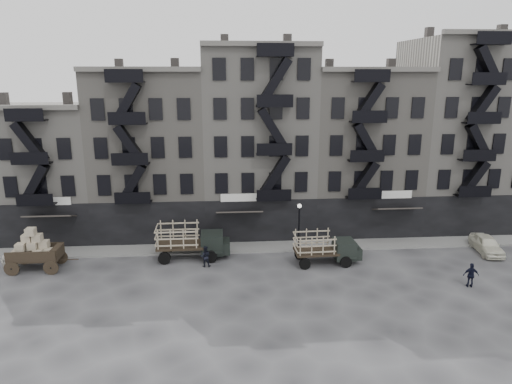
{
  "coord_description": "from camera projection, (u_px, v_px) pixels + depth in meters",
  "views": [
    {
      "loc": [
        -3.31,
        -33.69,
        14.95
      ],
      "look_at": [
        -0.56,
        4.0,
        5.01
      ],
      "focal_mm": 32.0,
      "sensor_mm": 36.0,
      "label": 1
    }
  ],
  "objects": [
    {
      "name": "sidewalk",
      "position": [
        262.0,
        247.0,
        40.13
      ],
      "size": [
        55.0,
        2.5,
        0.15
      ],
      "primitive_type": "cube",
      "color": "slate",
      "rests_on": "ground"
    },
    {
      "name": "pedestrian_mid",
      "position": [
        205.0,
        256.0,
        36.03
      ],
      "size": [
        0.84,
        0.66,
        1.71
      ],
      "primitive_type": "imported",
      "rotation": [
        0.0,
        0.0,
        3.16
      ],
      "color": "black",
      "rests_on": "ground"
    },
    {
      "name": "policeman",
      "position": [
        471.0,
        275.0,
        32.57
      ],
      "size": [
        1.13,
        0.64,
        1.81
      ],
      "primitive_type": "imported",
      "rotation": [
        0.0,
        0.0,
        2.95
      ],
      "color": "black",
      "rests_on": "ground"
    },
    {
      "name": "building_center",
      "position": [
        257.0,
        141.0,
        43.84
      ],
      "size": [
        10.0,
        11.35,
        18.2
      ],
      "color": "gray",
      "rests_on": "ground"
    },
    {
      "name": "pedestrian_west",
      "position": [
        43.0,
        252.0,
        36.6
      ],
      "size": [
        0.87,
        0.75,
        2.01
      ],
      "primitive_type": "imported",
      "rotation": [
        0.0,
        0.0,
        0.44
      ],
      "color": "black",
      "rests_on": "ground"
    },
    {
      "name": "building_west",
      "position": [
        47.0,
        170.0,
        43.07
      ],
      "size": [
        10.0,
        11.35,
        13.2
      ],
      "color": "gray",
      "rests_on": "ground"
    },
    {
      "name": "lamp_post",
      "position": [
        299.0,
        221.0,
        38.54
      ],
      "size": [
        0.36,
        0.36,
        4.28
      ],
      "color": "black",
      "rests_on": "ground"
    },
    {
      "name": "ground",
      "position": [
        267.0,
        265.0,
        36.53
      ],
      "size": [
        140.0,
        140.0,
        0.0
      ],
      "primitive_type": "plane",
      "color": "#38383A",
      "rests_on": "ground"
    },
    {
      "name": "stake_truck_east",
      "position": [
        325.0,
        246.0,
        36.48
      ],
      "size": [
        5.36,
        2.36,
        2.65
      ],
      "rotation": [
        0.0,
        0.0,
        0.03
      ],
      "color": "black",
      "rests_on": "ground"
    },
    {
      "name": "wagon",
      "position": [
        33.0,
        246.0,
        35.17
      ],
      "size": [
        4.06,
        2.22,
        3.42
      ],
      "rotation": [
        0.0,
        0.0,
        -0.01
      ],
      "color": "black",
      "rests_on": "ground"
    },
    {
      "name": "stake_truck_west",
      "position": [
        191.0,
        239.0,
        37.48
      ],
      "size": [
        5.97,
        2.55,
        2.98
      ],
      "rotation": [
        0.0,
        0.0,
        0.01
      ],
      "color": "black",
      "rests_on": "ground"
    },
    {
      "name": "building_mideast",
      "position": [
        359.0,
        150.0,
        44.8
      ],
      "size": [
        10.0,
        11.35,
        16.2
      ],
      "color": "gray",
      "rests_on": "ground"
    },
    {
      "name": "horse",
      "position": [
        10.0,
        260.0,
        35.58
      ],
      "size": [
        1.96,
        1.21,
        1.54
      ],
      "primitive_type": "imported",
      "rotation": [
        0.0,
        0.0,
        1.35
      ],
      "color": "silver",
      "rests_on": "ground"
    },
    {
      "name": "building_east",
      "position": [
        458.0,
        134.0,
        45.12
      ],
      "size": [
        10.0,
        11.35,
        19.2
      ],
      "color": "gray",
      "rests_on": "ground"
    },
    {
      "name": "building_midwest",
      "position": [
        153.0,
        153.0,
        43.39
      ],
      "size": [
        10.0,
        11.35,
        16.2
      ],
      "color": "gray",
      "rests_on": "ground"
    },
    {
      "name": "car_east",
      "position": [
        487.0,
        244.0,
        38.88
      ],
      "size": [
        2.28,
        4.49,
        1.47
      ],
      "primitive_type": "imported",
      "rotation": [
        0.0,
        0.0,
        -0.13
      ],
      "color": "silver",
      "rests_on": "ground"
    }
  ]
}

